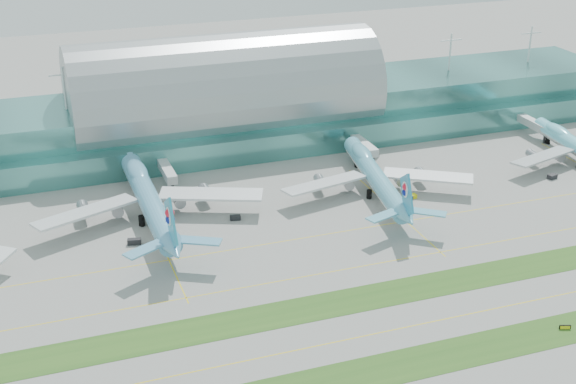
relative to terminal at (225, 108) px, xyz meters
name	(u,v)px	position (x,y,z in m)	size (l,w,h in m)	color
ground	(358,304)	(-0.01, -128.79, -14.23)	(700.00, 700.00, 0.00)	gray
terminal	(225,108)	(0.00, 0.00, 0.00)	(340.00, 69.10, 36.00)	#3D7A75
grass_strip_near	(408,364)	(-0.01, -156.79, -14.19)	(420.00, 12.00, 0.08)	#2D591E
grass_strip_far	(355,300)	(-0.01, -126.79, -14.19)	(420.00, 12.00, 0.08)	#2D591E
taxiline_b	(382,332)	(-0.01, -142.79, -14.22)	(420.00, 0.35, 0.01)	yellow
taxiline_c	(332,272)	(-0.01, -110.79, -14.22)	(420.00, 0.35, 0.01)	yellow
taxiline_d	(304,238)	(-0.01, -88.79, -14.22)	(420.00, 0.35, 0.01)	yellow
airliner_b	(148,197)	(-41.88, -58.83, -7.13)	(73.68, 83.46, 23.01)	#5AA1C6
airliner_c	(375,175)	(34.56, -64.93, -7.75)	(66.32, 76.04, 20.99)	#5CB0CB
gse_c	(134,242)	(-49.60, -75.60, -13.34)	(3.99, 1.80, 1.76)	black
gse_d	(235,218)	(-16.39, -69.69, -13.46)	(3.35, 1.70, 1.53)	black
gse_e	(411,196)	(44.35, -73.65, -13.53)	(3.32, 1.87, 1.39)	yellow
gse_f	(407,198)	(42.29, -74.64, -13.52)	(3.67, 1.57, 1.41)	black
gse_g	(552,176)	(99.83, -75.15, -13.45)	(3.38, 2.11, 1.56)	black
taxiway_sign_east	(565,327)	(43.44, -156.81, -13.62)	(2.82, 1.23, 1.22)	black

